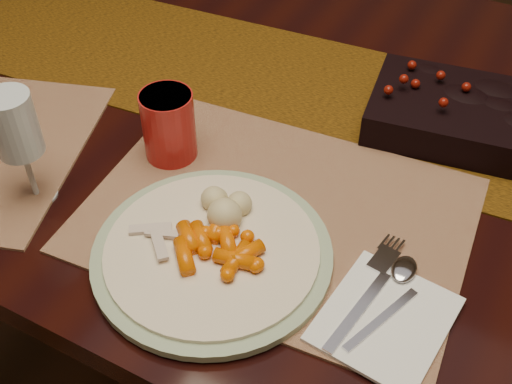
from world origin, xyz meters
The scene contains 14 objects.
floor centered at (0.00, 0.00, 0.00)m, with size 5.00×5.00×0.00m, color black.
dining_table centered at (0.00, 0.00, 0.38)m, with size 1.80×1.00×0.75m, color black.
table_runner centered at (-0.05, 0.05, 0.75)m, with size 1.58×0.33×0.00m, color #4C2609.
centerpiece centered at (0.21, 0.07, 0.79)m, with size 0.35×0.18×0.07m, color black, non-canonical shape.
placemat_main centered at (0.01, -0.22, 0.75)m, with size 0.49×0.36×0.00m, color #876747.
dinner_plate centered at (-0.03, -0.33, 0.76)m, with size 0.29×0.29×0.02m, color #F3E0BF.
baby_carrots centered at (-0.02, -0.34, 0.78)m, with size 0.12×0.10×0.02m, color #E05A00, non-canonical shape.
mashed_potatoes centered at (-0.05, -0.27, 0.79)m, with size 0.08×0.07×0.04m, color tan, non-canonical shape.
turkey_shreds centered at (-0.10, -0.35, 0.78)m, with size 0.06×0.05×0.01m, color #D5AE91, non-canonical shape.
napkin centered at (0.19, -0.32, 0.76)m, with size 0.13×0.15×0.01m, color white.
fork centered at (0.16, -0.30, 0.76)m, with size 0.03×0.17×0.00m, color silver, non-canonical shape.
spoon centered at (0.18, -0.30, 0.76)m, with size 0.03×0.15×0.00m, color #B3B4C5, non-canonical shape.
red_cup centered at (-0.18, -0.19, 0.80)m, with size 0.07×0.07×0.10m, color red.
wine_glass centered at (-0.30, -0.34, 0.83)m, with size 0.06×0.06×0.16m, color silver, non-canonical shape.
Camera 1 is at (0.26, -0.75, 1.36)m, focal length 45.00 mm.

